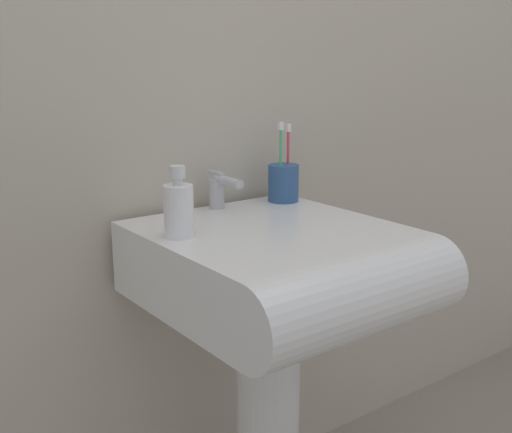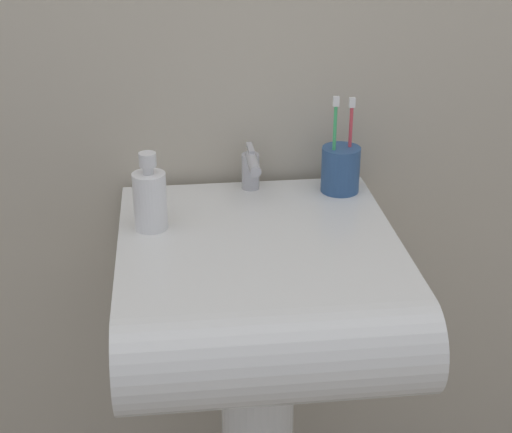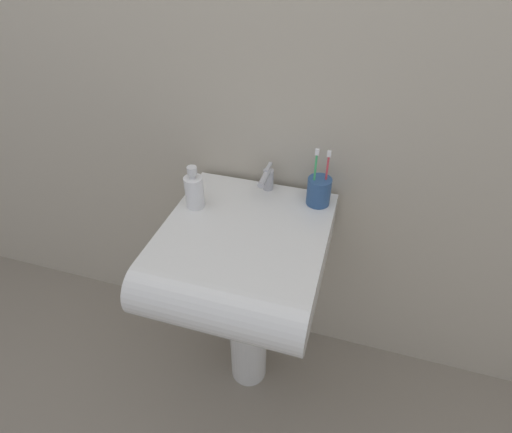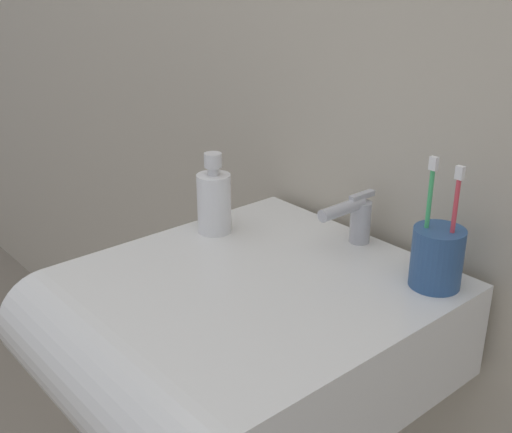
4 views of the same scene
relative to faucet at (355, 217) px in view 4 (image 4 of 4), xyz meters
The scene contains 5 objects.
wall_back 0.33m from the faucet, 96.57° to the left, with size 5.00×0.05×2.40m, color #B7AD99.
sink_basin 0.30m from the faucet, 92.31° to the right, with size 0.51×0.60×0.17m.
faucet is the anchor object (origin of this frame).
toothbrush_cup 0.18m from the faucet, ahead, with size 0.08×0.08×0.21m.
soap_bottle 0.26m from the faucet, 143.33° to the right, with size 0.06×0.06×0.15m.
Camera 4 is at (0.68, -0.60, 1.32)m, focal length 45.00 mm.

